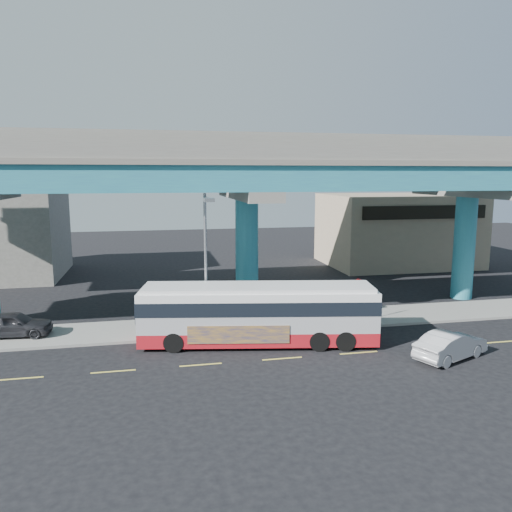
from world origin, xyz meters
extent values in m
plane|color=black|center=(0.00, 0.00, 0.00)|extent=(120.00, 120.00, 0.00)
cube|color=gray|center=(0.00, 5.50, 0.07)|extent=(70.00, 4.00, 0.15)
cube|color=#D8C64C|center=(-12.00, -0.30, 0.01)|extent=(2.00, 0.12, 0.01)
cube|color=#D8C64C|center=(-8.00, -0.30, 0.01)|extent=(2.00, 0.12, 0.01)
cube|color=#D8C64C|center=(-4.00, -0.30, 0.01)|extent=(2.00, 0.12, 0.01)
cube|color=#D8C64C|center=(0.00, -0.30, 0.01)|extent=(2.00, 0.12, 0.01)
cube|color=#D8C64C|center=(4.00, -0.30, 0.01)|extent=(2.00, 0.12, 0.01)
cube|color=#D8C64C|center=(8.00, -0.30, 0.01)|extent=(2.00, 0.12, 0.01)
cube|color=#D8C64C|center=(12.00, -0.30, 0.01)|extent=(2.00, 0.12, 0.01)
cylinder|color=#246689|center=(0.00, 9.00, 3.70)|extent=(1.50, 1.50, 7.40)
cube|color=gray|center=(0.00, 9.00, 7.70)|extent=(2.00, 12.00, 0.60)
cube|color=gray|center=(0.00, 12.50, 8.60)|extent=(1.80, 5.00, 1.20)
cylinder|color=#246689|center=(16.00, 9.00, 3.70)|extent=(1.50, 1.50, 7.40)
cube|color=gray|center=(16.00, 9.00, 7.70)|extent=(2.00, 12.00, 0.60)
cube|color=gray|center=(16.00, 12.50, 8.60)|extent=(1.80, 5.00, 1.20)
cube|color=#246689|center=(0.00, 5.50, 8.70)|extent=(52.00, 5.00, 1.40)
cube|color=gray|center=(0.00, 5.50, 9.55)|extent=(52.00, 5.40, 0.30)
cube|color=gray|center=(0.00, 3.00, 10.10)|extent=(52.00, 0.25, 0.80)
cube|color=gray|center=(0.00, 8.00, 10.10)|extent=(52.00, 0.25, 0.80)
cube|color=#246689|center=(0.00, 12.50, 9.90)|extent=(52.00, 5.00, 1.40)
cube|color=gray|center=(0.00, 12.50, 10.75)|extent=(52.00, 5.40, 0.30)
cube|color=gray|center=(0.00, 10.00, 11.30)|extent=(52.00, 0.25, 0.80)
cube|color=gray|center=(0.00, 15.00, 11.30)|extent=(52.00, 0.25, 0.80)
cube|color=tan|center=(18.00, 23.00, 3.50)|extent=(14.00, 10.00, 7.00)
cube|color=black|center=(18.00, 17.90, 5.60)|extent=(12.00, 0.25, 1.20)
cube|color=#A2131C|center=(-0.71, 2.09, 0.57)|extent=(12.62, 4.78, 0.72)
cube|color=#BCBCC1|center=(-0.71, 2.09, 1.70)|extent=(12.62, 4.78, 1.54)
cube|color=black|center=(-0.71, 2.09, 2.21)|extent=(12.69, 4.84, 0.72)
cube|color=silver|center=(-0.71, 2.09, 2.78)|extent=(12.62, 4.78, 0.41)
cube|color=silver|center=(-0.71, 2.09, 3.09)|extent=(12.19, 4.46, 0.21)
cube|color=black|center=(5.39, 0.99, 2.06)|extent=(0.48, 2.35, 1.24)
cube|color=black|center=(-6.80, 3.19, 2.06)|extent=(0.48, 2.35, 1.24)
cube|color=navy|center=(-1.96, 0.95, 0.95)|extent=(5.07, 0.96, 0.93)
cylinder|color=black|center=(-5.17, 1.69, 0.51)|extent=(1.07, 0.49, 1.03)
cylinder|color=black|center=(-4.75, 4.02, 0.51)|extent=(1.07, 0.49, 1.03)
cylinder|color=black|center=(2.12, 0.37, 0.51)|extent=(1.07, 0.49, 1.03)
cylinder|color=black|center=(2.54, 2.70, 0.51)|extent=(1.07, 0.49, 1.03)
cylinder|color=black|center=(3.44, 0.14, 0.51)|extent=(1.07, 0.49, 1.03)
cylinder|color=black|center=(3.86, 2.47, 0.51)|extent=(1.07, 0.49, 1.03)
imported|color=#A9AAAE|center=(8.06, -1.96, 0.69)|extent=(4.49, 5.22, 1.37)
imported|color=#28292D|center=(-13.67, 5.61, 0.84)|extent=(2.18, 4.25, 1.37)
cylinder|color=gray|center=(-3.24, 4.00, 4.05)|extent=(0.16, 0.16, 7.79)
cylinder|color=gray|center=(-3.24, 2.95, 7.73)|extent=(0.12, 2.11, 0.12)
cube|color=gray|center=(-3.24, 1.89, 7.68)|extent=(0.50, 0.70, 0.18)
cylinder|color=gray|center=(5.78, 4.20, 1.33)|extent=(0.06, 0.06, 2.35)
cylinder|color=#B20A0A|center=(5.78, 4.17, 2.45)|extent=(0.77, 0.31, 0.81)
camera|label=1|loc=(-6.00, -22.86, 8.89)|focal=35.00mm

